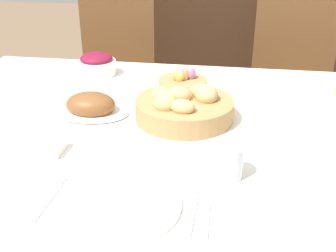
{
  "coord_description": "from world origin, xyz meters",
  "views": [
    {
      "loc": [
        0.19,
        -1.14,
        1.29
      ],
      "look_at": [
        0.02,
        -0.09,
        0.77
      ],
      "focal_mm": 45.0,
      "sensor_mm": 36.0,
      "label": 1
    }
  ],
  "objects": [
    {
      "name": "fork",
      "position": [
        -0.2,
        -0.42,
        0.73
      ],
      "size": [
        0.01,
        0.17,
        0.0
      ],
      "rotation": [
        0.0,
        0.0,
        -0.02
      ],
      "color": "silver",
      "rests_on": "dining_table"
    },
    {
      "name": "drinking_cup",
      "position": [
        0.19,
        -0.26,
        0.77
      ],
      "size": [
        0.08,
        0.08,
        0.08
      ],
      "color": "silver",
      "rests_on": "dining_table"
    },
    {
      "name": "chair_far_right",
      "position": [
        0.49,
        0.97,
        0.54
      ],
      "size": [
        0.44,
        0.44,
        1.01
      ],
      "rotation": [
        0.0,
        0.0,
        -0.06
      ],
      "color": "brown",
      "rests_on": "ground"
    },
    {
      "name": "egg_basket",
      "position": [
        0.01,
        0.32,
        0.76
      ],
      "size": [
        0.18,
        0.18,
        0.08
      ],
      "color": "#AD8451",
      "rests_on": "dining_table"
    },
    {
      "name": "ham_platter",
      "position": [
        -0.25,
        0.04,
        0.76
      ],
      "size": [
        0.25,
        0.17,
        0.08
      ],
      "color": "white",
      "rests_on": "dining_table"
    },
    {
      "name": "bread_basket",
      "position": [
        0.05,
        0.05,
        0.77
      ],
      "size": [
        0.31,
        0.31,
        0.11
      ],
      "color": "#AD8451",
      "rests_on": "dining_table"
    },
    {
      "name": "chair_far_left",
      "position": [
        -0.45,
        0.97,
        0.54
      ],
      "size": [
        0.44,
        0.44,
        1.01
      ],
      "rotation": [
        0.0,
        0.0,
        -0.04
      ],
      "color": "brown",
      "rests_on": "ground"
    },
    {
      "name": "butter_dish",
      "position": [
        -0.31,
        -0.22,
        0.75
      ],
      "size": [
        0.13,
        0.08,
        0.03
      ],
      "color": "white",
      "rests_on": "dining_table"
    },
    {
      "name": "dining_table",
      "position": [
        0.0,
        0.0,
        0.37
      ],
      "size": [
        1.7,
        1.19,
        0.73
      ],
      "color": "white",
      "rests_on": "ground"
    },
    {
      "name": "beet_salad_bowl",
      "position": [
        -0.35,
        0.42,
        0.78
      ],
      "size": [
        0.15,
        0.15,
        0.09
      ],
      "color": "white",
      "rests_on": "dining_table"
    },
    {
      "name": "dinner_plate",
      "position": [
        -0.03,
        -0.42,
        0.74
      ],
      "size": [
        0.27,
        0.27,
        0.01
      ],
      "color": "white",
      "rests_on": "dining_table"
    },
    {
      "name": "spoon",
      "position": [
        0.16,
        -0.42,
        0.73
      ],
      "size": [
        0.01,
        0.17,
        0.0
      ],
      "rotation": [
        0.0,
        0.0,
        0.02
      ],
      "color": "silver",
      "rests_on": "dining_table"
    },
    {
      "name": "sideboard",
      "position": [
        0.25,
        1.68,
        0.5
      ],
      "size": [
        1.24,
        0.44,
        0.99
      ],
      "color": "#3D2616",
      "rests_on": "ground"
    },
    {
      "name": "knife",
      "position": [
        0.13,
        -0.42,
        0.73
      ],
      "size": [
        0.01,
        0.17,
        0.0
      ],
      "rotation": [
        0.0,
        0.0,
        -0.02
      ],
      "color": "silver",
      "rests_on": "dining_table"
    }
  ]
}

